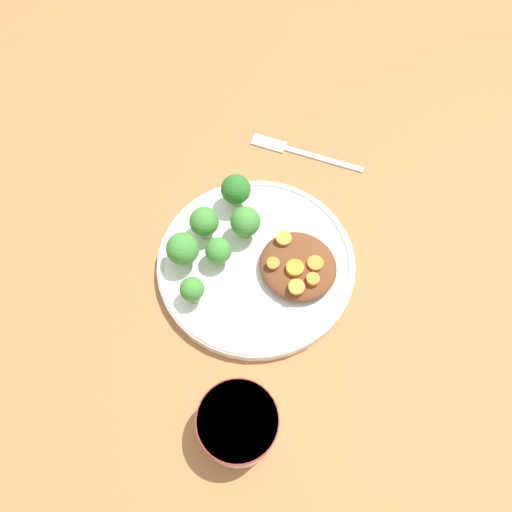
% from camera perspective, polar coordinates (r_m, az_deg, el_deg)
% --- Properties ---
extents(ground_plane, '(4.00, 4.00, 0.00)m').
position_cam_1_polar(ground_plane, '(0.75, 0.00, -1.21)').
color(ground_plane, '#9E6638').
extents(plate, '(0.29, 0.29, 0.02)m').
position_cam_1_polar(plate, '(0.73, 0.00, -0.78)').
color(plate, silver).
rests_on(plate, ground_plane).
extents(dip_bowl, '(0.10, 0.10, 0.06)m').
position_cam_1_polar(dip_bowl, '(0.64, -2.05, -18.60)').
color(dip_bowl, silver).
rests_on(dip_bowl, ground_plane).
extents(stew_mound, '(0.11, 0.11, 0.03)m').
position_cam_1_polar(stew_mound, '(0.71, 4.82, -1.12)').
color(stew_mound, brown).
rests_on(stew_mound, plate).
extents(broccoli_floret_0, '(0.04, 0.04, 0.06)m').
position_cam_1_polar(broccoli_floret_0, '(0.72, -1.22, 3.88)').
color(broccoli_floret_0, '#7FA85B').
rests_on(broccoli_floret_0, plate).
extents(broccoli_floret_1, '(0.03, 0.03, 0.05)m').
position_cam_1_polar(broccoli_floret_1, '(0.68, -7.30, -3.86)').
color(broccoli_floret_1, '#759E51').
rests_on(broccoli_floret_1, plate).
extents(broccoli_floret_2, '(0.05, 0.05, 0.06)m').
position_cam_1_polar(broccoli_floret_2, '(0.70, -8.37, 0.77)').
color(broccoli_floret_2, '#7FA85B').
rests_on(broccoli_floret_2, plate).
extents(broccoli_floret_3, '(0.04, 0.04, 0.05)m').
position_cam_1_polar(broccoli_floret_3, '(0.71, -4.31, 0.54)').
color(broccoli_floret_3, '#7FA85B').
rests_on(broccoli_floret_3, plate).
extents(broccoli_floret_4, '(0.05, 0.05, 0.06)m').
position_cam_1_polar(broccoli_floret_4, '(0.75, -2.31, 7.58)').
color(broccoli_floret_4, '#7FA85B').
rests_on(broccoli_floret_4, plate).
extents(broccoli_floret_5, '(0.04, 0.04, 0.06)m').
position_cam_1_polar(broccoli_floret_5, '(0.73, -5.93, 3.85)').
color(broccoli_floret_5, '#7FA85B').
rests_on(broccoli_floret_5, plate).
extents(carrot_slice_0, '(0.02, 0.02, 0.00)m').
position_cam_1_polar(carrot_slice_0, '(0.69, 1.98, -0.83)').
color(carrot_slice_0, orange).
rests_on(carrot_slice_0, stew_mound).
extents(carrot_slice_1, '(0.02, 0.02, 0.01)m').
position_cam_1_polar(carrot_slice_1, '(0.69, 6.52, -2.62)').
color(carrot_slice_1, orange).
rests_on(carrot_slice_1, stew_mound).
extents(carrot_slice_2, '(0.02, 0.02, 0.00)m').
position_cam_1_polar(carrot_slice_2, '(0.71, 3.20, 2.03)').
color(carrot_slice_2, orange).
rests_on(carrot_slice_2, stew_mound).
extents(carrot_slice_3, '(0.02, 0.02, 0.01)m').
position_cam_1_polar(carrot_slice_3, '(0.70, 6.80, -0.82)').
color(carrot_slice_3, orange).
rests_on(carrot_slice_3, stew_mound).
extents(carrot_slice_4, '(0.03, 0.03, 0.01)m').
position_cam_1_polar(carrot_slice_4, '(0.69, 4.48, -1.37)').
color(carrot_slice_4, orange).
rests_on(carrot_slice_4, stew_mound).
extents(carrot_slice_5, '(0.02, 0.02, 0.01)m').
position_cam_1_polar(carrot_slice_5, '(0.68, 4.66, -3.53)').
color(carrot_slice_5, orange).
rests_on(carrot_slice_5, stew_mound).
extents(fork, '(0.11, 0.18, 0.01)m').
position_cam_1_polar(fork, '(0.87, 4.54, 11.94)').
color(fork, '#BCBCBC').
rests_on(fork, ground_plane).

